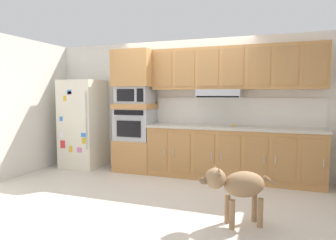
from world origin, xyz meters
The scene contains 15 objects.
ground_plane centered at (0.00, 0.00, 0.00)m, with size 9.60×9.60×0.00m, color beige.
back_kitchen_wall centered at (0.00, 1.11, 1.25)m, with size 6.20×0.12×2.50m, color silver.
side_panel_left centered at (-2.80, 0.00, 1.25)m, with size 0.12×7.10×2.50m, color silver.
refrigerator centered at (-2.07, 0.68, 0.88)m, with size 0.76×0.73×1.76m.
oven_base_cabinet centered at (-0.92, 0.75, 0.30)m, with size 0.74×0.62×0.60m, color #B77F47.
built_in_oven centered at (-0.92, 0.75, 0.90)m, with size 0.70×0.62×0.60m.
appliance_mid_shelf centered at (-0.92, 0.75, 1.25)m, with size 0.74×0.62×0.10m, color #B77F47.
microwave centered at (-0.92, 0.75, 1.46)m, with size 0.64×0.54×0.32m.
appliance_upper_cabinet centered at (-0.92, 0.75, 1.96)m, with size 0.74×0.62×0.68m, color #B77F47.
lower_cabinet_run centered at (0.92, 0.75, 0.44)m, with size 2.95×0.63×0.88m.
countertop_slab centered at (0.92, 0.75, 0.90)m, with size 2.99×0.64×0.04m, color #BCB2A3.
backsplash_panel centered at (0.92, 1.04, 1.17)m, with size 2.99×0.02×0.50m, color silver.
upper_cabinet_with_hood centered at (0.91, 0.87, 1.90)m, with size 2.95×0.48×0.88m.
screwdriver centered at (0.94, 0.84, 0.93)m, with size 0.15×0.16×0.03m.
dog centered at (1.24, -1.14, 0.46)m, with size 0.83×0.51×0.69m.
Camera 1 is at (1.62, -4.49, 1.47)m, focal length 32.22 mm.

